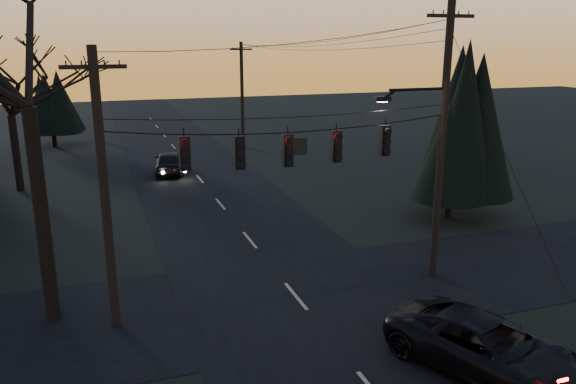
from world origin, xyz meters
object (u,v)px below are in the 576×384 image
object	(u,v)px
bare_tree_left	(17,9)
suv_near	(486,347)
utility_pole_left	(116,324)
evergreen_right	(454,128)
utility_pole_far_l	(97,139)
utility_pole_right	(432,275)
utility_pole_far_r	(243,147)
sedan_oncoming_a	(169,162)

from	to	relation	value
bare_tree_left	suv_near	xyz separation A→B (m)	(11.06, -7.02, -8.69)
utility_pole_left	suv_near	bearing A→B (deg)	-32.98
bare_tree_left	evergreen_right	size ratio (longest dim) A/B	1.72
utility_pole_far_l	bare_tree_left	distance (m)	36.25
utility_pole_left	utility_pole_right	bearing A→B (deg)	0.00
evergreen_right	suv_near	xyz separation A→B (m)	(-7.11, -11.97, -3.76)
utility_pole_right	bare_tree_left	bearing A→B (deg)	175.52
evergreen_right	utility_pole_left	bearing A→B (deg)	-159.79
suv_near	utility_pole_left	bearing A→B (deg)	124.00
utility_pole_far_l	bare_tree_left	bearing A→B (deg)	-93.05
utility_pole_far_r	bare_tree_left	world-z (taller)	bare_tree_left
utility_pole_far_r	sedan_oncoming_a	bearing A→B (deg)	-132.72
suv_near	sedan_oncoming_a	bearing A→B (deg)	77.35
utility_pole_right	evergreen_right	xyz separation A→B (m)	(4.81, 6.00, 4.51)
utility_pole_right	suv_near	distance (m)	6.44
utility_pole_far_r	sedan_oncoming_a	world-z (taller)	utility_pole_far_r
utility_pole_far_l	suv_near	world-z (taller)	utility_pole_far_l
utility_pole_far_l	evergreen_right	world-z (taller)	evergreen_right
utility_pole_far_l	evergreen_right	bearing A→B (deg)	-61.47
utility_pole_far_r	evergreen_right	bearing A→B (deg)	-77.67
utility_pole_far_r	suv_near	xyz separation A→B (m)	(-2.30, -33.97, 0.75)
utility_pole_right	utility_pole_left	world-z (taller)	utility_pole_right
utility_pole_right	sedan_oncoming_a	size ratio (longest dim) A/B	2.23
utility_pole_far_r	bare_tree_left	bearing A→B (deg)	-116.37
utility_pole_right	utility_pole_left	bearing A→B (deg)	180.00
sedan_oncoming_a	evergreen_right	bearing A→B (deg)	136.90
utility_pole_right	evergreen_right	size ratio (longest dim) A/B	1.28
utility_pole_far_r	suv_near	world-z (taller)	utility_pole_far_r
bare_tree_left	sedan_oncoming_a	xyz separation A→B (m)	(6.25, 19.25, -8.67)
utility_pole_right	utility_pole_far_l	bearing A→B (deg)	107.72
utility_pole_left	sedan_oncoming_a	world-z (taller)	utility_pole_left
utility_pole_far_l	sedan_oncoming_a	xyz separation A→B (m)	(4.39, -15.70, 0.76)
utility_pole_far_l	suv_near	xyz separation A→B (m)	(9.20, -41.97, 0.75)
evergreen_right	sedan_oncoming_a	world-z (taller)	evergreen_right
evergreen_right	utility_pole_right	bearing A→B (deg)	-128.69
utility_pole_far_l	suv_near	bearing A→B (deg)	-77.64
utility_pole_far_l	bare_tree_left	xyz separation A→B (m)	(-1.86, -34.95, 9.44)
utility_pole_far_l	suv_near	distance (m)	42.97
utility_pole_left	utility_pole_far_r	distance (m)	30.27
utility_pole_far_l	bare_tree_left	world-z (taller)	bare_tree_left
suv_near	utility_pole_right	bearing A→B (deg)	45.90
bare_tree_left	sedan_oncoming_a	size ratio (longest dim) A/B	3.01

